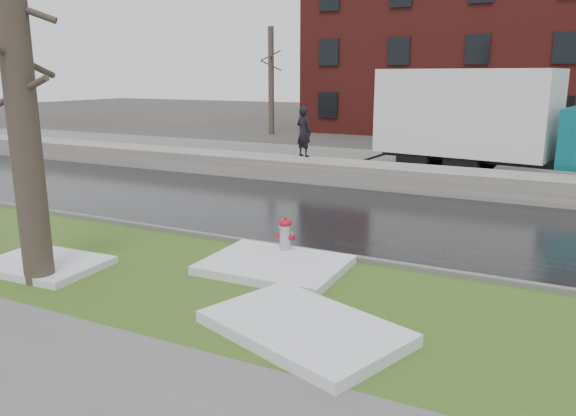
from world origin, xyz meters
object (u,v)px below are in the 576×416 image
at_px(fire_hydrant, 285,236).
at_px(box_truck, 501,122).
at_px(tree, 20,96).
at_px(worker, 304,132).

distance_m(fire_hydrant, box_truck, 11.77).
relative_size(tree, worker, 3.61).
height_order(fire_hydrant, tree, tree).
relative_size(fire_hydrant, tree, 0.13).
bearing_deg(box_truck, worker, -148.23).
bearing_deg(tree, worker, 91.90).
distance_m(tree, box_truck, 15.83).
xyz_separation_m(fire_hydrant, worker, (-3.71, 8.68, 1.17)).
xyz_separation_m(box_truck, worker, (-6.38, -2.67, -0.40)).
xyz_separation_m(fire_hydrant, box_truck, (2.67, 11.35, 1.57)).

